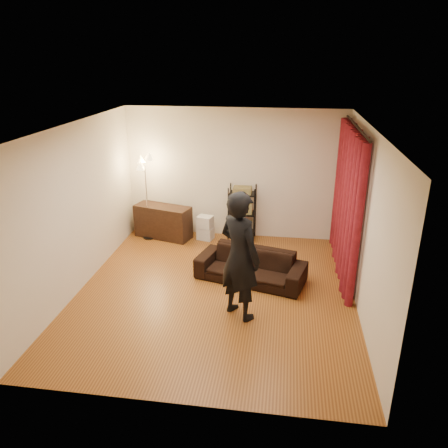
% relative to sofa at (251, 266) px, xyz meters
% --- Properties ---
extents(floor, '(5.00, 5.00, 0.00)m').
position_rel_sofa_xyz_m(floor, '(-0.53, -0.50, -0.27)').
color(floor, '#92561E').
rests_on(floor, ground).
extents(ceiling, '(5.00, 5.00, 0.00)m').
position_rel_sofa_xyz_m(ceiling, '(-0.53, -0.50, 2.43)').
color(ceiling, white).
rests_on(ceiling, ground).
extents(wall_back, '(5.00, 0.00, 5.00)m').
position_rel_sofa_xyz_m(wall_back, '(-0.53, 2.00, 1.08)').
color(wall_back, beige).
rests_on(wall_back, ground).
extents(wall_front, '(5.00, 0.00, 5.00)m').
position_rel_sofa_xyz_m(wall_front, '(-0.53, -3.00, 1.08)').
color(wall_front, beige).
rests_on(wall_front, ground).
extents(wall_left, '(0.00, 5.00, 5.00)m').
position_rel_sofa_xyz_m(wall_left, '(-2.78, -0.50, 1.08)').
color(wall_left, beige).
rests_on(wall_left, ground).
extents(wall_right, '(0.00, 5.00, 5.00)m').
position_rel_sofa_xyz_m(wall_right, '(1.72, -0.50, 1.08)').
color(wall_right, beige).
rests_on(wall_right, ground).
extents(curtain_rod, '(0.04, 2.65, 0.04)m').
position_rel_sofa_xyz_m(curtain_rod, '(1.62, 0.62, 2.31)').
color(curtain_rod, black).
rests_on(curtain_rod, wall_right).
extents(curtain, '(0.22, 2.65, 2.55)m').
position_rel_sofa_xyz_m(curtain, '(1.60, 0.62, 1.00)').
color(curtain, maroon).
rests_on(curtain, ground).
extents(sofa, '(1.98, 1.17, 0.54)m').
position_rel_sofa_xyz_m(sofa, '(0.00, 0.00, 0.00)').
color(sofa, black).
rests_on(sofa, ground).
extents(person, '(0.85, 0.81, 1.95)m').
position_rel_sofa_xyz_m(person, '(-0.08, -1.10, 0.70)').
color(person, black).
rests_on(person, ground).
extents(media_cabinet, '(1.27, 0.75, 0.69)m').
position_rel_sofa_xyz_m(media_cabinet, '(-2.01, 1.65, 0.08)').
color(media_cabinet, '#311D12').
rests_on(media_cabinet, ground).
extents(storage_boxes, '(0.36, 0.32, 0.52)m').
position_rel_sofa_xyz_m(storage_boxes, '(-1.10, 1.65, -0.01)').
color(storage_boxes, beige).
rests_on(storage_boxes, ground).
extents(wire_shelf, '(0.55, 0.40, 1.17)m').
position_rel_sofa_xyz_m(wire_shelf, '(-0.34, 1.77, 0.31)').
color(wire_shelf, black).
rests_on(wire_shelf, ground).
extents(floor_lamp, '(0.37, 0.37, 1.78)m').
position_rel_sofa_xyz_m(floor_lamp, '(-2.30, 1.56, 0.62)').
color(floor_lamp, silver).
rests_on(floor_lamp, ground).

